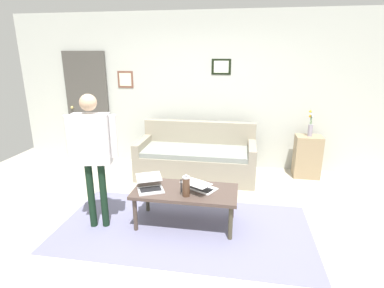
% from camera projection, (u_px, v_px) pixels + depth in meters
% --- Properties ---
extents(ground_plane, '(7.68, 7.68, 0.00)m').
position_uv_depth(ground_plane, '(179.00, 225.00, 3.67)').
color(ground_plane, '#B3AC9B').
extents(area_rug, '(2.98, 1.51, 0.01)m').
position_uv_depth(area_rug, '(184.00, 228.00, 3.61)').
color(area_rug, slate).
rests_on(area_rug, ground_plane).
extents(back_wall, '(7.04, 0.11, 2.70)m').
position_uv_depth(back_wall, '(203.00, 92.00, 5.36)').
color(back_wall, beige).
rests_on(back_wall, ground_plane).
extents(interior_door, '(0.82, 0.09, 2.05)m').
position_uv_depth(interior_door, '(88.00, 107.00, 5.72)').
color(interior_door, '#4B4843').
rests_on(interior_door, ground_plane).
extents(couch, '(1.94, 0.85, 0.88)m').
position_uv_depth(couch, '(196.00, 158.00, 5.08)').
color(couch, gray).
rests_on(couch, ground_plane).
extents(coffee_table, '(1.23, 0.59, 0.45)m').
position_uv_depth(coffee_table, '(185.00, 194.00, 3.58)').
color(coffee_table, '#4A3B34').
rests_on(coffee_table, ground_plane).
extents(laptop_left, '(0.42, 0.45, 0.14)m').
position_uv_depth(laptop_left, '(150.00, 186.00, 3.58)').
color(laptop_left, silver).
rests_on(laptop_left, coffee_table).
extents(laptop_center, '(0.45, 0.45, 0.13)m').
position_uv_depth(laptop_center, '(200.00, 186.00, 3.56)').
color(laptop_center, silver).
rests_on(laptop_center, coffee_table).
extents(french_press, '(0.11, 0.09, 0.26)m').
position_uv_depth(french_press, '(186.00, 186.00, 3.39)').
color(french_press, '#4C3323').
rests_on(french_press, coffee_table).
extents(side_shelf, '(0.42, 0.32, 0.71)m').
position_uv_depth(side_shelf, '(307.00, 156.00, 5.03)').
color(side_shelf, '#9C8563').
rests_on(side_shelf, ground_plane).
extents(flower_vase, '(0.09, 0.09, 0.43)m').
position_uv_depth(flower_vase, '(310.00, 126.00, 4.89)').
color(flower_vase, '#9C92A5').
rests_on(flower_vase, side_shelf).
extents(person_standing, '(0.57, 0.26, 1.60)m').
position_uv_depth(person_standing, '(92.00, 145.00, 3.37)').
color(person_standing, black).
rests_on(person_standing, ground_plane).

